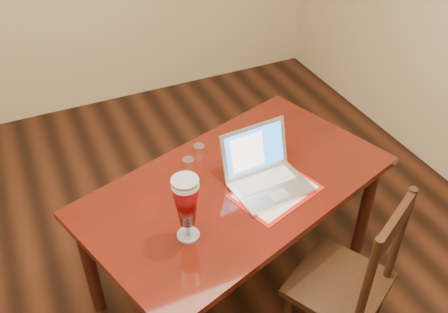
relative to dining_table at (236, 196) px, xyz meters
name	(u,v)px	position (x,y,z in m)	size (l,w,h in m)	color
room_shell	(130,16)	(-0.49, -0.26, 1.11)	(4.51, 5.01, 2.71)	tan
dining_table	(236,196)	(0.00, 0.00, 0.00)	(1.72, 1.29, 1.04)	#480E09
dining_chair	(347,283)	(0.29, -0.57, -0.18)	(0.56, 0.55, 0.99)	black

